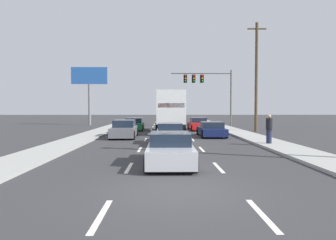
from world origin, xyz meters
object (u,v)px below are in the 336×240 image
at_px(car_silver, 170,150).
at_px(traffic_signal_mast, 204,83).
at_px(car_white, 170,134).
at_px(car_gray, 124,129).
at_px(car_navy, 211,130).
at_px(car_red, 198,124).
at_px(utility_pole_mid, 256,76).
at_px(pedestrian_near_corner, 269,129).
at_px(roadside_billboard, 89,83).
at_px(car_green, 134,124).
at_px(box_truck, 170,110).

xyz_separation_m(car_silver, traffic_signal_mast, (4.65, 24.46, 4.79)).
bearing_deg(car_white, car_gray, 131.00).
bearing_deg(car_silver, car_navy, 73.10).
bearing_deg(car_red, utility_pole_mid, -21.72).
xyz_separation_m(car_navy, utility_pole_mid, (5.13, 5.00, 4.84)).
bearing_deg(utility_pole_mid, pedestrian_near_corner, -103.40).
height_order(car_gray, utility_pole_mid, utility_pole_mid).
distance_m(car_navy, roadside_billboard, 21.92).
relative_size(car_red, pedestrian_near_corner, 2.69).
distance_m(car_green, car_gray, 7.93).
bearing_deg(box_truck, traffic_signal_mast, 64.05).
xyz_separation_m(car_green, box_truck, (3.62, -3.36, 1.52)).
bearing_deg(utility_pole_mid, traffic_signal_mast, 117.46).
relative_size(car_green, traffic_signal_mast, 0.63).
bearing_deg(car_silver, roadside_billboard, 110.04).
xyz_separation_m(car_white, car_navy, (3.41, 4.71, -0.06)).
bearing_deg(utility_pole_mid, car_gray, -154.39).
height_order(car_gray, pedestrian_near_corner, pedestrian_near_corner).
height_order(box_truck, car_silver, box_truck).
relative_size(car_green, car_white, 1.02).
relative_size(utility_pole_mid, pedestrian_near_corner, 6.04).
relative_size(box_truck, car_white, 1.72).
bearing_deg(car_red, car_navy, -88.17).
bearing_deg(car_navy, car_white, -125.94).
bearing_deg(pedestrian_near_corner, traffic_signal_mast, 94.47).
relative_size(car_green, car_gray, 1.06).
distance_m(car_white, utility_pole_mid, 13.78).
relative_size(car_gray, car_silver, 1.04).
distance_m(car_green, utility_pole_mid, 13.11).
bearing_deg(car_navy, car_red, 91.83).
bearing_deg(roadside_billboard, car_white, -63.75).
bearing_deg(car_red, car_white, -105.06).
bearing_deg(pedestrian_near_corner, car_silver, -136.14).
relative_size(car_gray, utility_pole_mid, 0.42).
bearing_deg(utility_pole_mid, box_truck, -172.02).
xyz_separation_m(car_white, car_silver, (-0.14, -7.00, -0.02)).
height_order(car_red, utility_pole_mid, utility_pole_mid).
bearing_deg(pedestrian_near_corner, roadside_billboard, 126.41).
relative_size(car_green, pedestrian_near_corner, 2.70).
distance_m(car_gray, utility_pole_mid, 14.12).
height_order(car_gray, car_white, car_gray).
distance_m(car_green, car_navy, 9.94).
relative_size(car_red, traffic_signal_mast, 0.62).
xyz_separation_m(box_truck, pedestrian_near_corner, (5.80, -9.66, -1.10)).
relative_size(car_gray, pedestrian_near_corner, 2.54).
distance_m(car_gray, car_white, 5.25).
bearing_deg(box_truck, car_white, -91.07).
bearing_deg(car_silver, utility_pole_mid, 62.53).
bearing_deg(car_gray, traffic_signal_mast, 59.51).
bearing_deg(car_red, traffic_signal_mast, 76.77).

